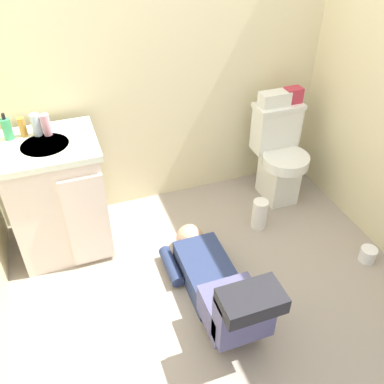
# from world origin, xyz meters

# --- Properties ---
(ground_plane) EXTENTS (2.95, 3.08, 0.04)m
(ground_plane) POSITION_xyz_m (0.00, 0.00, -0.02)
(ground_plane) COLOR gray
(wall_back) EXTENTS (2.61, 0.08, 2.40)m
(wall_back) POSITION_xyz_m (0.00, 1.08, 1.20)
(wall_back) COLOR beige
(wall_back) RESTS_ON ground_plane
(toilet) EXTENTS (0.36, 0.46, 0.75)m
(toilet) POSITION_xyz_m (0.83, 0.74, 0.37)
(toilet) COLOR white
(toilet) RESTS_ON ground_plane
(vanity_cabinet) EXTENTS (0.60, 0.53, 0.82)m
(vanity_cabinet) POSITION_xyz_m (-0.81, 0.71, 0.42)
(vanity_cabinet) COLOR beige
(vanity_cabinet) RESTS_ON ground_plane
(faucet) EXTENTS (0.02, 0.02, 0.10)m
(faucet) POSITION_xyz_m (-0.81, 0.85, 0.87)
(faucet) COLOR silver
(faucet) RESTS_ON vanity_cabinet
(person_plumber) EXTENTS (0.39, 1.06, 0.52)m
(person_plumber) POSITION_xyz_m (-0.03, -0.13, 0.18)
(person_plumber) COLOR navy
(person_plumber) RESTS_ON ground_plane
(tissue_box) EXTENTS (0.22, 0.11, 0.10)m
(tissue_box) POSITION_xyz_m (0.79, 0.83, 0.80)
(tissue_box) COLOR silver
(tissue_box) RESTS_ON toilet
(toiletry_bag) EXTENTS (0.12, 0.09, 0.11)m
(toiletry_bag) POSITION_xyz_m (0.94, 0.83, 0.81)
(toiletry_bag) COLOR #B22D3F
(toiletry_bag) RESTS_ON toilet
(soap_dispenser) EXTENTS (0.06, 0.06, 0.17)m
(soap_dispenser) POSITION_xyz_m (-1.00, 0.83, 0.89)
(soap_dispenser) COLOR #38985D
(soap_dispenser) RESTS_ON vanity_cabinet
(bottle_amber) EXTENTS (0.04, 0.04, 0.12)m
(bottle_amber) POSITION_xyz_m (-0.92, 0.84, 0.88)
(bottle_amber) COLOR #C68833
(bottle_amber) RESTS_ON vanity_cabinet
(bottle_clear) EXTENTS (0.06, 0.06, 0.14)m
(bottle_clear) POSITION_xyz_m (-0.84, 0.83, 0.89)
(bottle_clear) COLOR silver
(bottle_clear) RESTS_ON vanity_cabinet
(bottle_pink) EXTENTS (0.05, 0.05, 0.13)m
(bottle_pink) POSITION_xyz_m (-0.78, 0.81, 0.89)
(bottle_pink) COLOR pink
(bottle_pink) RESTS_ON vanity_cabinet
(paper_towel_roll) EXTENTS (0.11, 0.11, 0.23)m
(paper_towel_roll) POSITION_xyz_m (0.53, 0.42, 0.11)
(paper_towel_roll) COLOR white
(paper_towel_roll) RESTS_ON ground_plane
(toilet_paper_roll) EXTENTS (0.11, 0.11, 0.10)m
(toilet_paper_roll) POSITION_xyz_m (1.06, -0.13, 0.05)
(toilet_paper_roll) COLOR white
(toilet_paper_roll) RESTS_ON ground_plane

